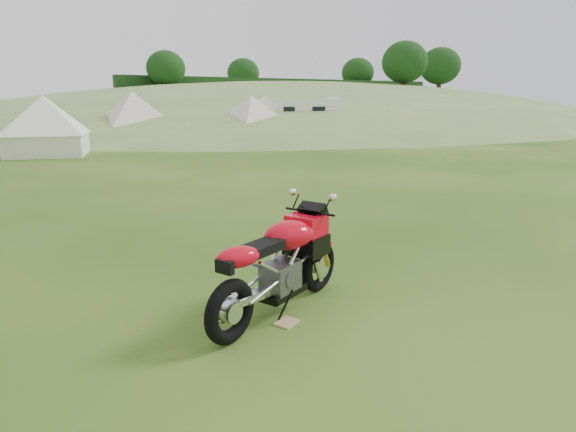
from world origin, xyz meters
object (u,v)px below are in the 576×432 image
sport_motorcycle (279,258)px  plywood_board (287,322)px  tent_mid (134,117)px  tent_left (46,125)px  tent_right (252,118)px  caravan (301,119)px

sport_motorcycle → plywood_board: 0.69m
sport_motorcycle → tent_mid: size_ratio=0.70×
tent_left → tent_right: 10.19m
sport_motorcycle → tent_left: size_ratio=0.74×
plywood_board → tent_mid: 23.15m
sport_motorcycle → caravan: (12.52, 19.87, 0.53)m
tent_left → caravan: size_ratio=0.58×
plywood_board → tent_right: tent_right is taller
plywood_board → tent_left: tent_left is taller
tent_mid → caravan: 9.27m
plywood_board → tent_left: size_ratio=0.08×
tent_mid → caravan: bearing=-22.4°
tent_mid → tent_left: bearing=-142.1°
caravan → tent_left: bearing=-156.5°
sport_motorcycle → caravan: bearing=33.2°
tent_mid → tent_right: (5.55, -3.02, -0.07)m
tent_left → tent_right: tent_right is taller
sport_motorcycle → plywood_board: bearing=-126.9°
tent_right → tent_left: bearing=176.1°
tent_right → caravan: tent_right is taller
plywood_board → caravan: (12.58, 20.13, 1.17)m
tent_right → sport_motorcycle: bearing=-126.5°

